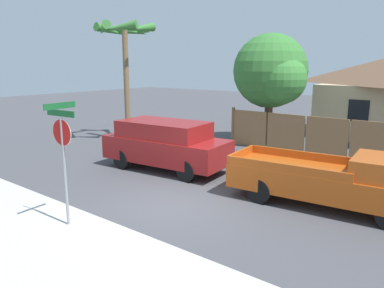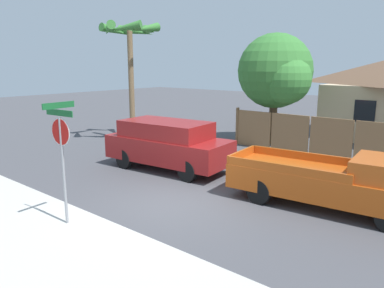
% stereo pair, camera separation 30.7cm
% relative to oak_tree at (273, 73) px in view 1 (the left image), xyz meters
% --- Properties ---
extents(ground_plane, '(80.00, 80.00, 0.00)m').
position_rel_oak_tree_xyz_m(ground_plane, '(1.63, -9.38, -3.55)').
color(ground_plane, '#47474C').
extents(sidewalk_strip, '(36.00, 3.20, 0.01)m').
position_rel_oak_tree_xyz_m(sidewalk_strip, '(1.63, -12.98, -3.55)').
color(sidewalk_strip, beige).
rests_on(sidewalk_strip, ground).
extents(wooden_fence, '(13.32, 0.12, 1.85)m').
position_rel_oak_tree_xyz_m(wooden_fence, '(5.13, -1.19, -2.68)').
color(wooden_fence, '#997047').
rests_on(wooden_fence, ground).
extents(oak_tree, '(3.86, 3.68, 5.49)m').
position_rel_oak_tree_xyz_m(oak_tree, '(0.00, 0.00, 0.00)').
color(oak_tree, brown).
rests_on(oak_tree, ground).
extents(palm_tree, '(2.95, 3.17, 6.02)m').
position_rel_oak_tree_xyz_m(palm_tree, '(-6.29, -3.91, 1.63)').
color(palm_tree, brown).
rests_on(palm_tree, ground).
extents(red_suv, '(5.00, 2.42, 1.87)m').
position_rel_oak_tree_xyz_m(red_suv, '(-0.95, -6.84, -2.54)').
color(red_suv, maroon).
rests_on(red_suv, ground).
extents(orange_pickup, '(5.67, 2.38, 1.60)m').
position_rel_oak_tree_xyz_m(orange_pickup, '(5.47, -6.81, -2.75)').
color(orange_pickup, '#B74C14').
rests_on(orange_pickup, ground).
extents(stop_sign, '(0.98, 0.88, 3.09)m').
position_rel_oak_tree_xyz_m(stop_sign, '(0.53, -12.16, -1.46)').
color(stop_sign, gray).
rests_on(stop_sign, ground).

